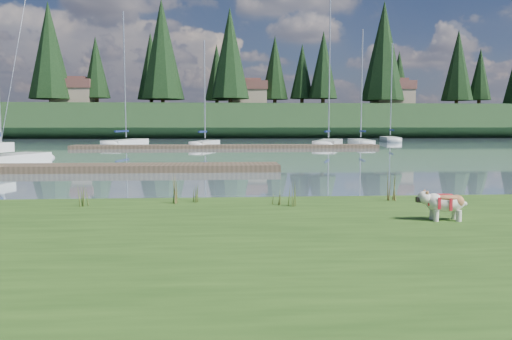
{
  "coord_description": "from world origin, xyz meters",
  "views": [
    {
      "loc": [
        1.48,
        -12.75,
        1.99
      ],
      "look_at": [
        2.35,
        -0.5,
        0.88
      ],
      "focal_mm": 35.0,
      "sensor_mm": 36.0,
      "label": 1
    }
  ],
  "objects": [
    {
      "name": "ridge",
      "position": [
        0.0,
        73.0,
        2.5
      ],
      "size": [
        200.0,
        20.0,
        5.0
      ],
      "primitive_type": "cube",
      "color": "#1B3218",
      "rests_on": "ground"
    },
    {
      "name": "sailboat_bg_1",
      "position": [
        -7.58,
        37.5,
        0.33
      ],
      "size": [
        3.51,
        8.89,
        12.93
      ],
      "rotation": [
        0.0,
        0.0,
        1.36
      ],
      "color": "silver",
      "rests_on": "ground"
    },
    {
      "name": "sailboat_bg_2",
      "position": [
        0.22,
        33.15,
        0.33
      ],
      "size": [
        2.86,
        6.4,
        9.65
      ],
      "rotation": [
        0.0,
        0.0,
        1.3
      ],
      "color": "silver",
      "rests_on": "ground"
    },
    {
      "name": "conifer_2",
      "position": [
        -25.0,
        68.0,
        13.54
      ],
      "size": [
        6.6,
        6.6,
        16.05
      ],
      "color": "#382619",
      "rests_on": "ridge"
    },
    {
      "name": "house_0",
      "position": [
        -22.0,
        70.0,
        7.31
      ],
      "size": [
        6.3,
        5.3,
        4.65
      ],
      "color": "gray",
      "rests_on": "ridge"
    },
    {
      "name": "dock_far",
      "position": [
        2.0,
        30.0,
        0.15
      ],
      "size": [
        26.0,
        2.2,
        0.3
      ],
      "primitive_type": "cube",
      "color": "#4C3D2C",
      "rests_on": "ground"
    },
    {
      "name": "house_2",
      "position": [
        30.0,
        69.0,
        7.31
      ],
      "size": [
        6.3,
        5.3,
        4.65
      ],
      "color": "gray",
      "rests_on": "ridge"
    },
    {
      "name": "sailboat_bg_5",
      "position": [
        21.97,
        46.67,
        0.32
      ],
      "size": [
        3.22,
        8.43,
        11.78
      ],
      "rotation": [
        0.0,
        0.0,
        1.37
      ],
      "color": "silver",
      "rests_on": "ground"
    },
    {
      "name": "bank",
      "position": [
        0.0,
        -6.0,
        0.17
      ],
      "size": [
        60.0,
        9.0,
        0.35
      ],
      "primitive_type": "cube",
      "color": "#2E5119",
      "rests_on": "ground"
    },
    {
      "name": "conifer_4",
      "position": [
        3.0,
        66.0,
        13.09
      ],
      "size": [
        6.16,
        6.16,
        15.1
      ],
      "color": "#382619",
      "rests_on": "ridge"
    },
    {
      "name": "weed_3",
      "position": [
        -1.31,
        -2.59,
        0.6
      ],
      "size": [
        0.17,
        0.14,
        0.58
      ],
      "color": "#475B23",
      "rests_on": "bank"
    },
    {
      "name": "conifer_3",
      "position": [
        -10.0,
        72.0,
        11.74
      ],
      "size": [
        4.84,
        4.84,
        12.25
      ],
      "color": "#382619",
      "rests_on": "ridge"
    },
    {
      "name": "weed_2",
      "position": [
        2.94,
        -2.85,
        0.62
      ],
      "size": [
        0.17,
        0.14,
        0.64
      ],
      "color": "#475B23",
      "rests_on": "bank"
    },
    {
      "name": "conifer_7",
      "position": [
        42.0,
        71.0,
        12.19
      ],
      "size": [
        5.28,
        5.28,
        13.2
      ],
      "color": "#382619",
      "rests_on": "ridge"
    },
    {
      "name": "sailboat_main",
      "position": [
        -8.93,
        11.56,
        0.42
      ],
      "size": [
        3.53,
        8.09,
        11.53
      ],
      "rotation": [
        0.0,
        0.0,
        1.31
      ],
      "color": "silver",
      "rests_on": "ground"
    },
    {
      "name": "bulldog",
      "position": [
        5.31,
        -4.51,
        0.67
      ],
      "size": [
        0.85,
        0.4,
        0.51
      ],
      "rotation": [
        0.0,
        0.0,
        3.06
      ],
      "color": "silver",
      "rests_on": "bank"
    },
    {
      "name": "sailboat_bg_4",
      "position": [
        15.32,
        36.21,
        0.33
      ],
      "size": [
        2.28,
        7.79,
        11.34
      ],
      "rotation": [
        0.0,
        0.0,
        1.47
      ],
      "color": "silver",
      "rests_on": "ground"
    },
    {
      "name": "sailboat_bg_3",
      "position": [
        12.09,
        35.3,
        0.32
      ],
      "size": [
        4.91,
        9.73,
        13.97
      ],
      "rotation": [
        0.0,
        0.0,
        1.24
      ],
      "color": "silver",
      "rests_on": "ground"
    },
    {
      "name": "weed_5",
      "position": [
        5.17,
        -2.25,
        0.65
      ],
      "size": [
        0.17,
        0.14,
        0.71
      ],
      "color": "#475B23",
      "rests_on": "bank"
    },
    {
      "name": "weed_0",
      "position": [
        0.53,
        -2.28,
        0.63
      ],
      "size": [
        0.17,
        0.14,
        0.67
      ],
      "color": "#475B23",
      "rests_on": "bank"
    },
    {
      "name": "conifer_6",
      "position": [
        28.0,
        68.0,
        13.99
      ],
      "size": [
        7.04,
        7.04,
        17.0
      ],
      "color": "#382619",
      "rests_on": "ridge"
    },
    {
      "name": "weed_1",
      "position": [
        0.95,
        -2.16,
        0.52
      ],
      "size": [
        0.17,
        0.14,
        0.4
      ],
      "color": "#475B23",
      "rests_on": "bank"
    },
    {
      "name": "conifer_5",
      "position": [
        15.0,
        70.0,
        10.83
      ],
      "size": [
        3.96,
        3.96,
        10.35
      ],
      "color": "#382619",
      "rests_on": "ridge"
    },
    {
      "name": "ground",
      "position": [
        0.0,
        30.0,
        0.0
      ],
      "size": [
        200.0,
        200.0,
        0.0
      ],
      "primitive_type": "plane",
      "color": "gray",
      "rests_on": "ground"
    },
    {
      "name": "weed_4",
      "position": [
        2.63,
        -2.58,
        0.5
      ],
      "size": [
        0.17,
        0.14,
        0.36
      ],
      "color": "#475B23",
      "rests_on": "bank"
    },
    {
      "name": "house_1",
      "position": [
        6.0,
        71.0,
        7.31
      ],
      "size": [
        6.3,
        5.3,
        4.65
      ],
      "color": "gray",
      "rests_on": "ridge"
    },
    {
      "name": "dock_near",
      "position": [
        -4.0,
        9.0,
        0.15
      ],
      "size": [
        16.0,
        2.0,
        0.3
      ],
      "primitive_type": "cube",
      "color": "#4C3D2C",
      "rests_on": "ground"
    },
    {
      "name": "mud_lip",
      "position": [
        0.0,
        -1.6,
        0.07
      ],
      "size": [
        60.0,
        0.5,
        0.14
      ],
      "primitive_type": "cube",
      "color": "#33281C",
      "rests_on": "ground"
    }
  ]
}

